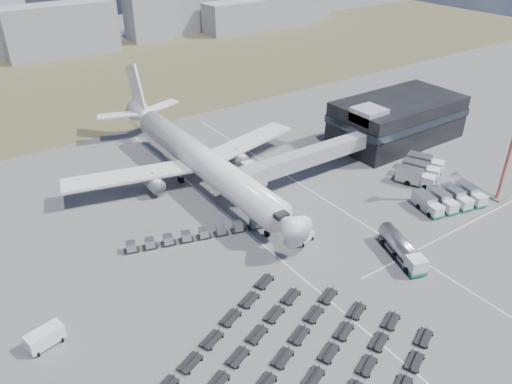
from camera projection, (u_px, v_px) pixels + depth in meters
ground at (301, 263)px, 77.35m from camera, size 420.00×420.00×0.00m
grass_strip at (78, 83)px, 155.69m from camera, size 420.00×90.00×0.01m
lane_markings at (334, 234)px, 84.30m from camera, size 47.12×110.00×0.01m
terminal at (397, 119)px, 115.35m from camera, size 30.40×16.40×11.00m
jet_bridge at (299, 160)px, 97.21m from camera, size 30.30×3.80×7.05m
airliner at (198, 157)px, 97.77m from camera, size 51.59×64.53×17.62m
skyline at (53, 29)px, 183.60m from camera, size 294.01×27.30×21.09m
fuel_tanker at (402, 249)px, 77.82m from camera, size 5.97×11.01×3.46m
pushback_tug at (303, 237)px, 82.08m from camera, size 3.99×2.80×1.60m
utility_van at (45, 338)px, 62.46m from camera, size 4.92×3.04×2.42m
catering_truck at (254, 173)px, 100.25m from camera, size 2.66×6.24×2.84m
service_trucks_near at (449, 199)px, 91.57m from camera, size 13.25×9.19×2.68m
service_trucks_far at (420, 170)px, 101.13m from camera, size 12.05×10.85×3.00m
uld_row at (195, 235)px, 82.45m from camera, size 22.75×7.79×1.57m
baggage_dollies at (290, 384)px, 57.48m from camera, size 39.76×35.45×0.79m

